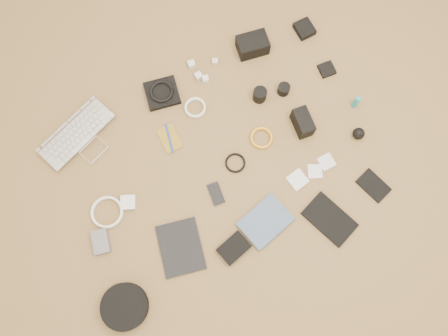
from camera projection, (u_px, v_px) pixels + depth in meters
name	position (u px, v px, depth m)	size (l,w,h in m)	color
laptop	(85.00, 141.00, 2.06)	(0.38, 0.26, 0.03)	silver
headphone_pouch	(162.00, 93.00, 2.12)	(0.16, 0.15, 0.03)	black
headphones	(162.00, 91.00, 2.10)	(0.12, 0.12, 0.01)	black
charger_a	(199.00, 76.00, 2.14)	(0.03, 0.03, 0.03)	silver
charger_b	(192.00, 64.00, 2.16)	(0.03, 0.03, 0.03)	silver
charger_c	(215.00, 61.00, 2.17)	(0.03, 0.03, 0.02)	silver
charger_d	(205.00, 79.00, 2.14)	(0.03, 0.03, 0.03)	silver
dslr_camera	(253.00, 45.00, 2.15)	(0.15, 0.10, 0.09)	black
lens_pouch	(304.00, 29.00, 2.20)	(0.08, 0.10, 0.03)	black
notebook_olive	(170.00, 139.00, 2.08)	(0.08, 0.13, 0.01)	olive
pen_blue	(169.00, 138.00, 2.07)	(0.01, 0.01, 0.15)	#153EAB
cable_white_a	(195.00, 108.00, 2.11)	(0.10, 0.10, 0.01)	white
lens_a	(260.00, 95.00, 2.10)	(0.07, 0.07, 0.07)	black
lens_b	(284.00, 89.00, 2.11)	(0.06, 0.06, 0.05)	black
card_reader	(327.00, 69.00, 2.16)	(0.07, 0.07, 0.02)	black
power_brick	(128.00, 203.00, 1.99)	(0.07, 0.07, 0.03)	silver
cable_white_b	(107.00, 212.00, 1.99)	(0.15, 0.15, 0.01)	white
cable_black	(235.00, 163.00, 2.05)	(0.09, 0.09, 0.01)	black
cable_yellow	(261.00, 138.00, 2.07)	(0.11, 0.11, 0.01)	gold
flash	(303.00, 123.00, 2.05)	(0.07, 0.13, 0.10)	black
lens_cleaner	(356.00, 102.00, 2.08)	(0.02, 0.02, 0.08)	teal
battery_charger	(101.00, 242.00, 1.95)	(0.07, 0.11, 0.03)	#5D5E63
tablet	(181.00, 247.00, 1.95)	(0.18, 0.24, 0.01)	black
phone	(216.00, 194.00, 2.01)	(0.05, 0.10, 0.01)	black
filter_case_left	(298.00, 180.00, 2.02)	(0.08, 0.08, 0.01)	silver
filter_case_mid	(315.00, 171.00, 2.04)	(0.07, 0.07, 0.01)	silver
filter_case_right	(326.00, 162.00, 2.05)	(0.07, 0.07, 0.01)	silver
air_blower	(359.00, 134.00, 2.06)	(0.06, 0.06, 0.06)	black
headphone_case	(125.00, 307.00, 1.87)	(0.20, 0.20, 0.06)	black
drive_case	(234.00, 248.00, 1.94)	(0.13, 0.09, 0.03)	black
paperback	(278.00, 235.00, 1.96)	(0.16, 0.22, 0.02)	#445973
notebook_black_a	(330.00, 219.00, 1.98)	(0.14, 0.23, 0.02)	black
notebook_black_b	(373.00, 186.00, 2.02)	(0.09, 0.14, 0.01)	black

